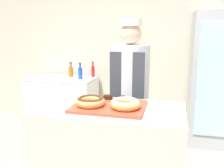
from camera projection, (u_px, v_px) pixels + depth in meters
The scene contains 13 objects.
wall_back at pixel (142, 45), 4.00m from camera, with size 8.00×0.06×2.70m.
display_counter at pixel (109, 161), 2.17m from camera, with size 1.23×0.65×0.96m.
serving_tray at pixel (109, 106), 2.06m from camera, with size 0.59×0.45×0.02m.
donut_chocolate_glaze at pixel (90, 101), 2.04m from camera, with size 0.24×0.24×0.07m.
donut_light_glaze at pixel (125, 103), 1.97m from camera, with size 0.24×0.24×0.07m.
brownie_back_left at pixel (108, 97), 2.23m from camera, with size 0.07×0.07×0.03m.
brownie_back_right at pixel (120, 98), 2.21m from camera, with size 0.07×0.07×0.03m.
baker_person at pixel (130, 96), 2.72m from camera, with size 0.41×0.41×1.70m.
beverage_fridge at pixel (214, 79), 3.47m from camera, with size 0.62×0.69×1.83m.
chest_freezer at pixel (63, 102), 4.11m from camera, with size 1.06×0.63×0.83m.
bottle_blue at pixel (80, 73), 3.90m from camera, with size 0.07×0.07×0.26m.
bottle_red at pixel (93, 71), 4.09m from camera, with size 0.06×0.06×0.25m.
bottle_amber at pixel (71, 71), 4.08m from camera, with size 0.08×0.08×0.24m.
Camera 1 is at (0.49, -1.91, 1.60)m, focal length 40.00 mm.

